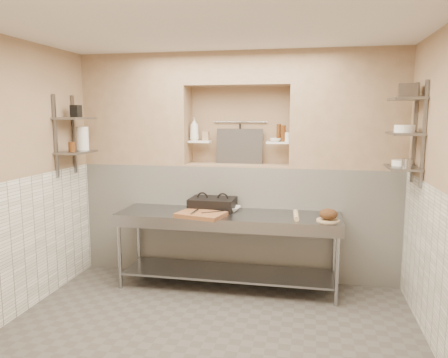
% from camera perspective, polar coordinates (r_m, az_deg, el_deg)
% --- Properties ---
extents(floor, '(4.00, 3.90, 0.10)m').
position_cam_1_polar(floor, '(4.34, -2.30, -20.41)').
color(floor, '#47433F').
rests_on(floor, ground).
extents(ceiling, '(4.00, 3.90, 0.10)m').
position_cam_1_polar(ceiling, '(3.89, -2.56, 20.39)').
color(ceiling, silver).
rests_on(ceiling, ground).
extents(wall_left, '(0.10, 3.90, 2.80)m').
position_cam_1_polar(wall_left, '(4.77, -27.08, -0.25)').
color(wall_left, tan).
rests_on(wall_left, ground).
extents(wall_back, '(4.00, 0.10, 2.80)m').
position_cam_1_polar(wall_back, '(5.80, 2.25, 2.03)').
color(wall_back, tan).
rests_on(wall_back, ground).
extents(wall_front, '(4.00, 0.10, 2.80)m').
position_cam_1_polar(wall_front, '(2.02, -16.15, -10.34)').
color(wall_front, tan).
rests_on(wall_front, ground).
extents(backwall_lower, '(4.00, 0.40, 1.40)m').
position_cam_1_polar(backwall_lower, '(5.68, 1.81, -5.28)').
color(backwall_lower, white).
rests_on(backwall_lower, floor).
extents(alcove_sill, '(1.30, 0.40, 0.02)m').
position_cam_1_polar(alcove_sill, '(5.56, 1.85, 1.86)').
color(alcove_sill, tan).
rests_on(alcove_sill, backwall_lower).
extents(backwall_pillar_left, '(1.35, 0.40, 1.40)m').
position_cam_1_polar(backwall_pillar_left, '(5.88, -11.11, 8.80)').
color(backwall_pillar_left, tan).
rests_on(backwall_pillar_left, backwall_lower).
extents(backwall_pillar_right, '(1.35, 0.40, 1.40)m').
position_cam_1_polar(backwall_pillar_right, '(5.46, 15.89, 8.69)').
color(backwall_pillar_right, tan).
rests_on(backwall_pillar_right, backwall_lower).
extents(backwall_header, '(1.30, 0.40, 0.40)m').
position_cam_1_polar(backwall_header, '(5.55, 1.91, 14.16)').
color(backwall_header, tan).
rests_on(backwall_header, backwall_lower).
extents(wainscot_left, '(0.02, 3.90, 1.40)m').
position_cam_1_polar(wainscot_left, '(4.88, -25.98, -8.43)').
color(wainscot_left, white).
rests_on(wainscot_left, floor).
extents(wainscot_right, '(0.02, 3.90, 1.40)m').
position_cam_1_polar(wainscot_right, '(4.08, 26.61, -11.71)').
color(wainscot_right, white).
rests_on(wainscot_right, floor).
extents(alcove_shelf_left, '(0.28, 0.16, 0.02)m').
position_cam_1_polar(alcove_shelf_left, '(5.63, -3.18, 4.90)').
color(alcove_shelf_left, white).
rests_on(alcove_shelf_left, backwall_lower).
extents(alcove_shelf_right, '(0.28, 0.16, 0.02)m').
position_cam_1_polar(alcove_shelf_right, '(5.47, 7.05, 4.75)').
color(alcove_shelf_right, white).
rests_on(alcove_shelf_right, backwall_lower).
extents(utensil_rail, '(0.70, 0.02, 0.02)m').
position_cam_1_polar(utensil_rail, '(5.69, 2.16, 7.46)').
color(utensil_rail, gray).
rests_on(utensil_rail, wall_back).
extents(hanging_steel, '(0.02, 0.02, 0.30)m').
position_cam_1_polar(hanging_steel, '(5.67, 2.12, 5.74)').
color(hanging_steel, black).
rests_on(hanging_steel, utensil_rail).
extents(splash_panel, '(0.60, 0.08, 0.45)m').
position_cam_1_polar(splash_panel, '(5.63, 2.03, 4.29)').
color(splash_panel, '#383330').
rests_on(splash_panel, alcove_sill).
extents(shelf_rail_left_a, '(0.03, 0.03, 0.95)m').
position_cam_1_polar(shelf_rail_left_a, '(5.73, -18.99, 5.52)').
color(shelf_rail_left_a, slate).
rests_on(shelf_rail_left_a, wall_left).
extents(shelf_rail_left_b, '(0.03, 0.03, 0.95)m').
position_cam_1_polar(shelf_rail_left_b, '(5.39, -21.13, 5.26)').
color(shelf_rail_left_b, slate).
rests_on(shelf_rail_left_b, wall_left).
extents(wall_shelf_left_lower, '(0.30, 0.50, 0.02)m').
position_cam_1_polar(wall_shelf_left_lower, '(5.50, -18.72, 3.34)').
color(wall_shelf_left_lower, slate).
rests_on(wall_shelf_left_lower, wall_left).
extents(wall_shelf_left_upper, '(0.30, 0.50, 0.03)m').
position_cam_1_polar(wall_shelf_left_upper, '(5.48, -18.92, 7.51)').
color(wall_shelf_left_upper, slate).
rests_on(wall_shelf_left_upper, wall_left).
extents(shelf_rail_right_a, '(0.03, 0.03, 1.05)m').
position_cam_1_polar(shelf_rail_right_a, '(5.06, 23.60, 5.53)').
color(shelf_rail_right_a, slate).
rests_on(shelf_rail_right_a, wall_right).
extents(shelf_rail_right_b, '(0.03, 0.03, 1.05)m').
position_cam_1_polar(shelf_rail_right_b, '(4.67, 24.63, 5.29)').
color(shelf_rail_right_b, slate).
rests_on(shelf_rail_right_b, wall_right).
extents(wall_shelf_right_lower, '(0.30, 0.50, 0.02)m').
position_cam_1_polar(wall_shelf_right_lower, '(4.87, 22.30, 1.38)').
color(wall_shelf_right_lower, slate).
rests_on(wall_shelf_right_lower, wall_right).
extents(wall_shelf_right_mid, '(0.30, 0.50, 0.02)m').
position_cam_1_polar(wall_shelf_right_mid, '(4.84, 22.53, 5.49)').
color(wall_shelf_right_mid, slate).
rests_on(wall_shelf_right_mid, wall_right).
extents(wall_shelf_right_upper, '(0.30, 0.50, 0.03)m').
position_cam_1_polar(wall_shelf_right_upper, '(4.84, 22.76, 9.63)').
color(wall_shelf_right_upper, slate).
rests_on(wall_shelf_right_upper, wall_right).
extents(prep_table, '(2.60, 0.70, 0.90)m').
position_cam_1_polar(prep_table, '(5.16, 0.48, -7.34)').
color(prep_table, gray).
rests_on(prep_table, floor).
extents(panini_press, '(0.55, 0.40, 0.15)m').
position_cam_1_polar(panini_press, '(5.28, -1.50, -3.28)').
color(panini_press, black).
rests_on(panini_press, prep_table).
extents(cutting_board, '(0.59, 0.48, 0.05)m').
position_cam_1_polar(cutting_board, '(4.95, -3.02, -4.67)').
color(cutting_board, brown).
rests_on(cutting_board, prep_table).
extents(knife_blade, '(0.26, 0.19, 0.01)m').
position_cam_1_polar(knife_blade, '(4.96, -1.38, -4.34)').
color(knife_blade, gray).
rests_on(knife_blade, cutting_board).
extents(tongs, '(0.04, 0.24, 0.02)m').
position_cam_1_polar(tongs, '(4.96, -3.88, -4.28)').
color(tongs, gray).
rests_on(tongs, cutting_board).
extents(mixing_bowl, '(0.25, 0.25, 0.06)m').
position_cam_1_polar(mixing_bowl, '(5.23, 0.86, -3.90)').
color(mixing_bowl, white).
rests_on(mixing_bowl, prep_table).
extents(rolling_pin, '(0.08, 0.38, 0.06)m').
position_cam_1_polar(rolling_pin, '(4.95, 9.41, -4.72)').
color(rolling_pin, '#C9B58D').
rests_on(rolling_pin, prep_table).
extents(bread_board, '(0.25, 0.25, 0.01)m').
position_cam_1_polar(bread_board, '(4.89, 13.43, -5.25)').
color(bread_board, '#C9B58D').
rests_on(bread_board, prep_table).
extents(bread_loaf, '(0.20, 0.20, 0.12)m').
position_cam_1_polar(bread_loaf, '(4.88, 13.46, -4.48)').
color(bread_loaf, '#4C2D19').
rests_on(bread_loaf, bread_board).
extents(bottle_soap, '(0.15, 0.15, 0.30)m').
position_cam_1_polar(bottle_soap, '(5.63, -3.91, 6.53)').
color(bottle_soap, white).
rests_on(bottle_soap, alcove_shelf_left).
extents(jar_alcove, '(0.08, 0.08, 0.12)m').
position_cam_1_polar(jar_alcove, '(5.65, -2.39, 5.64)').
color(jar_alcove, tan).
rests_on(jar_alcove, alcove_shelf_left).
extents(bowl_alcove, '(0.15, 0.15, 0.04)m').
position_cam_1_polar(bowl_alcove, '(5.47, 6.73, 5.11)').
color(bowl_alcove, white).
rests_on(bowl_alcove, alcove_shelf_right).
extents(condiment_a, '(0.05, 0.05, 0.20)m').
position_cam_1_polar(condiment_a, '(5.44, 7.77, 5.90)').
color(condiment_a, '#512A0F').
rests_on(condiment_a, alcove_shelf_right).
extents(condiment_b, '(0.05, 0.05, 0.22)m').
position_cam_1_polar(condiment_b, '(5.49, 7.16, 6.01)').
color(condiment_b, '#512A0F').
rests_on(condiment_b, alcove_shelf_right).
extents(condiment_c, '(0.07, 0.07, 0.11)m').
position_cam_1_polar(condiment_c, '(5.44, 8.28, 5.44)').
color(condiment_c, white).
rests_on(condiment_c, alcove_shelf_right).
extents(jug_left, '(0.14, 0.14, 0.28)m').
position_cam_1_polar(jug_left, '(5.63, -17.98, 5.06)').
color(jug_left, white).
rests_on(jug_left, wall_shelf_left_lower).
extents(jar_left, '(0.08, 0.08, 0.12)m').
position_cam_1_polar(jar_left, '(5.41, -19.27, 3.98)').
color(jar_left, '#512A0F').
rests_on(jar_left, wall_shelf_left_lower).
extents(box_left_upper, '(0.11, 0.11, 0.14)m').
position_cam_1_polar(box_left_upper, '(5.51, -18.77, 8.39)').
color(box_left_upper, black).
rests_on(box_left_upper, wall_shelf_left_upper).
extents(bowl_right, '(0.19, 0.19, 0.06)m').
position_cam_1_polar(bowl_right, '(4.95, 22.13, 1.98)').
color(bowl_right, white).
rests_on(bowl_right, wall_shelf_right_lower).
extents(canister_right, '(0.10, 0.10, 0.10)m').
position_cam_1_polar(canister_right, '(4.68, 22.78, 1.86)').
color(canister_right, gray).
rests_on(canister_right, wall_shelf_right_lower).
extents(bowl_right_mid, '(0.21, 0.21, 0.08)m').
position_cam_1_polar(bowl_right_mid, '(4.86, 22.51, 6.10)').
color(bowl_right_mid, white).
rests_on(bowl_right_mid, wall_shelf_right_mid).
extents(basket_right, '(0.20, 0.24, 0.14)m').
position_cam_1_polar(basket_right, '(4.83, 22.85, 10.59)').
color(basket_right, gray).
rests_on(basket_right, wall_shelf_right_upper).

